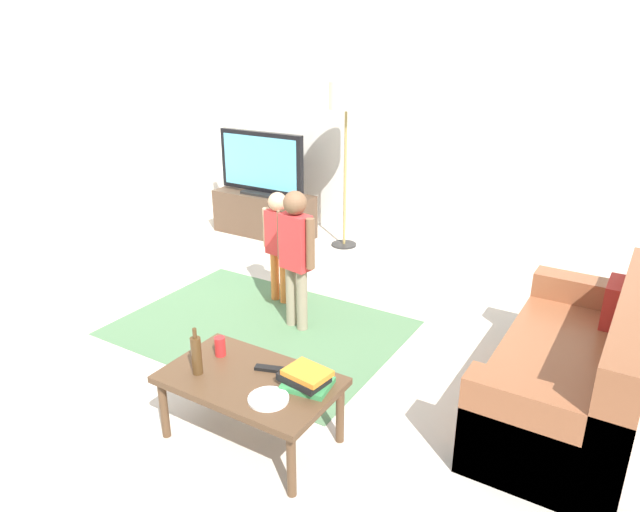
{
  "coord_description": "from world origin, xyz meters",
  "views": [
    {
      "loc": [
        2.15,
        -2.9,
        2.25
      ],
      "look_at": [
        0.0,
        0.6,
        0.65
      ],
      "focal_mm": 32.51,
      "sensor_mm": 36.0,
      "label": 1
    }
  ],
  "objects_px": {
    "child_near_tv": "(278,237)",
    "child_center": "(296,248)",
    "book_stack": "(306,378)",
    "bottle": "(196,355)",
    "soda_can": "(220,346)",
    "plate": "(269,399)",
    "tv": "(261,164)",
    "tv_stand": "(264,214)",
    "floor_lamp": "(346,105)",
    "tv_remote": "(269,369)",
    "coffee_table": "(250,385)",
    "couch": "(582,374)"
  },
  "relations": [
    {
      "from": "plate",
      "to": "floor_lamp",
      "type": "bearing_deg",
      "value": 112.83
    },
    {
      "from": "tv",
      "to": "bottle",
      "type": "distance_m",
      "value": 3.66
    },
    {
      "from": "child_near_tv",
      "to": "child_center",
      "type": "height_order",
      "value": "child_center"
    },
    {
      "from": "tv",
      "to": "child_center",
      "type": "relative_size",
      "value": 0.97
    },
    {
      "from": "book_stack",
      "to": "soda_can",
      "type": "distance_m",
      "value": 0.62
    },
    {
      "from": "child_near_tv",
      "to": "book_stack",
      "type": "bearing_deg",
      "value": -50.31
    },
    {
      "from": "couch",
      "to": "coffee_table",
      "type": "xyz_separation_m",
      "value": [
        -1.58,
        -1.25,
        0.08
      ]
    },
    {
      "from": "child_near_tv",
      "to": "tv_remote",
      "type": "height_order",
      "value": "child_near_tv"
    },
    {
      "from": "child_near_tv",
      "to": "book_stack",
      "type": "height_order",
      "value": "child_near_tv"
    },
    {
      "from": "tv_remote",
      "to": "plate",
      "type": "bearing_deg",
      "value": -73.61
    },
    {
      "from": "soda_can",
      "to": "plate",
      "type": "xyz_separation_m",
      "value": [
        0.52,
        -0.22,
        -0.05
      ]
    },
    {
      "from": "tv_stand",
      "to": "child_center",
      "type": "bearing_deg",
      "value": -47.0
    },
    {
      "from": "tv",
      "to": "tv_remote",
      "type": "bearing_deg",
      "value": -52.52
    },
    {
      "from": "tv_remote",
      "to": "plate",
      "type": "relative_size",
      "value": 0.77
    },
    {
      "from": "child_near_tv",
      "to": "plate",
      "type": "distance_m",
      "value": 2.1
    },
    {
      "from": "soda_can",
      "to": "tv_stand",
      "type": "bearing_deg",
      "value": 122.47
    },
    {
      "from": "bottle",
      "to": "soda_can",
      "type": "height_order",
      "value": "bottle"
    },
    {
      "from": "bottle",
      "to": "tv_remote",
      "type": "relative_size",
      "value": 1.7
    },
    {
      "from": "tv_remote",
      "to": "tv",
      "type": "bearing_deg",
      "value": 108.52
    },
    {
      "from": "tv_stand",
      "to": "tv",
      "type": "height_order",
      "value": "tv"
    },
    {
      "from": "tv",
      "to": "child_near_tv",
      "type": "distance_m",
      "value": 1.85
    },
    {
      "from": "coffee_table",
      "to": "book_stack",
      "type": "bearing_deg",
      "value": 16.2
    },
    {
      "from": "couch",
      "to": "tv_remote",
      "type": "distance_m",
      "value": 1.91
    },
    {
      "from": "coffee_table",
      "to": "bottle",
      "type": "bearing_deg",
      "value": -156.8
    },
    {
      "from": "floor_lamp",
      "to": "tv_remote",
      "type": "height_order",
      "value": "floor_lamp"
    },
    {
      "from": "floor_lamp",
      "to": "tv_remote",
      "type": "relative_size",
      "value": 10.47
    },
    {
      "from": "tv_remote",
      "to": "soda_can",
      "type": "bearing_deg",
      "value": 164.31
    },
    {
      "from": "plate",
      "to": "book_stack",
      "type": "bearing_deg",
      "value": 64.81
    },
    {
      "from": "floor_lamp",
      "to": "plate",
      "type": "relative_size",
      "value": 8.09
    },
    {
      "from": "tv_stand",
      "to": "couch",
      "type": "relative_size",
      "value": 0.67
    },
    {
      "from": "coffee_table",
      "to": "book_stack",
      "type": "xyz_separation_m",
      "value": [
        0.32,
        0.09,
        0.1
      ]
    },
    {
      "from": "couch",
      "to": "book_stack",
      "type": "height_order",
      "value": "couch"
    },
    {
      "from": "child_center",
      "to": "couch",
      "type": "bearing_deg",
      "value": -1.23
    },
    {
      "from": "tv",
      "to": "child_center",
      "type": "height_order",
      "value": "tv"
    },
    {
      "from": "soda_can",
      "to": "child_center",
      "type": "bearing_deg",
      "value": 101.8
    },
    {
      "from": "child_near_tv",
      "to": "soda_can",
      "type": "bearing_deg",
      "value": -66.92
    },
    {
      "from": "tv",
      "to": "book_stack",
      "type": "relative_size",
      "value": 3.7
    },
    {
      "from": "couch",
      "to": "bottle",
      "type": "relative_size",
      "value": 6.24
    },
    {
      "from": "child_center",
      "to": "soda_can",
      "type": "xyz_separation_m",
      "value": [
        0.25,
        -1.2,
        -0.2
      ]
    },
    {
      "from": "tv",
      "to": "floor_lamp",
      "type": "height_order",
      "value": "floor_lamp"
    },
    {
      "from": "child_near_tv",
      "to": "book_stack",
      "type": "relative_size",
      "value": 3.36
    },
    {
      "from": "tv",
      "to": "couch",
      "type": "relative_size",
      "value": 0.61
    },
    {
      "from": "tv_stand",
      "to": "plate",
      "type": "xyz_separation_m",
      "value": [
        2.38,
        -3.14,
        0.18
      ]
    },
    {
      "from": "couch",
      "to": "bottle",
      "type": "xyz_separation_m",
      "value": [
        -1.86,
        -1.37,
        0.25
      ]
    },
    {
      "from": "couch",
      "to": "child_center",
      "type": "relative_size",
      "value": 1.58
    },
    {
      "from": "child_center",
      "to": "coffee_table",
      "type": "xyz_separation_m",
      "value": [
        0.55,
        -1.3,
        -0.31
      ]
    },
    {
      "from": "floor_lamp",
      "to": "tv_remote",
      "type": "bearing_deg",
      "value": -68.29
    },
    {
      "from": "floor_lamp",
      "to": "tv",
      "type": "bearing_deg",
      "value": -170.12
    },
    {
      "from": "bottle",
      "to": "coffee_table",
      "type": "bearing_deg",
      "value": 23.2
    },
    {
      "from": "bottle",
      "to": "couch",
      "type": "bearing_deg",
      "value": 36.32
    }
  ]
}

